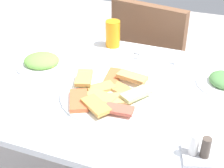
# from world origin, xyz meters

# --- Properties ---
(dining_table) EXTENTS (1.05, 0.79, 0.74)m
(dining_table) POSITION_xyz_m (0.00, 0.00, 0.65)
(dining_table) COLOR silver
(dining_table) RESTS_ON ground_plane
(dining_chair) EXTENTS (0.49, 0.49, 0.89)m
(dining_chair) POSITION_xyz_m (-0.00, 0.65, 0.49)
(dining_chair) COLOR brown
(dining_chair) RESTS_ON ground_plane
(pide_platter) EXTENTS (0.34, 0.34, 0.04)m
(pide_platter) POSITION_xyz_m (0.00, -0.06, 0.76)
(pide_platter) COLOR white
(pide_platter) RESTS_ON dining_table
(salad_plate_greens) EXTENTS (0.21, 0.21, 0.05)m
(salad_plate_greens) POSITION_xyz_m (-0.34, 0.05, 0.76)
(salad_plate_greens) COLOR white
(salad_plate_greens) RESTS_ON dining_table
(salad_plate_rice) EXTENTS (0.20, 0.20, 0.05)m
(salad_plate_rice) POSITION_xyz_m (0.38, 0.16, 0.76)
(salad_plate_rice) COLOR white
(salad_plate_rice) RESTS_ON dining_table
(soda_can) EXTENTS (0.09, 0.09, 0.12)m
(soda_can) POSITION_xyz_m (-0.13, 0.33, 0.81)
(soda_can) COLOR orange
(soda_can) RESTS_ON dining_table
(paper_napkin) EXTENTS (0.15, 0.15, 0.00)m
(paper_napkin) POSITION_xyz_m (0.08, 0.26, 0.75)
(paper_napkin) COLOR white
(paper_napkin) RESTS_ON dining_table
(fork) EXTENTS (0.16, 0.04, 0.00)m
(fork) POSITION_xyz_m (0.08, 0.24, 0.75)
(fork) COLOR silver
(fork) RESTS_ON paper_napkin
(spoon) EXTENTS (0.20, 0.05, 0.00)m
(spoon) POSITION_xyz_m (0.08, 0.28, 0.75)
(spoon) COLOR silver
(spoon) RESTS_ON paper_napkin
(condiment_caddy) EXTENTS (0.11, 0.11, 0.08)m
(condiment_caddy) POSITION_xyz_m (0.35, -0.26, 0.77)
(condiment_caddy) COLOR #B2B2B7
(condiment_caddy) RESTS_ON dining_table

